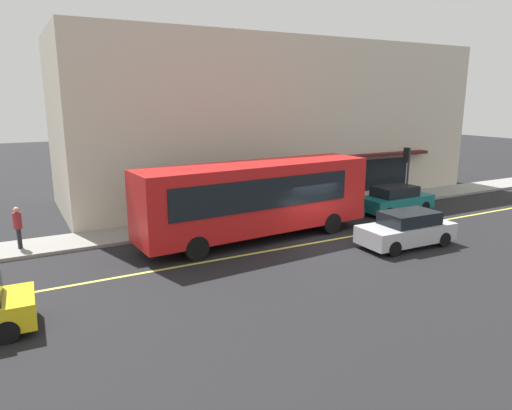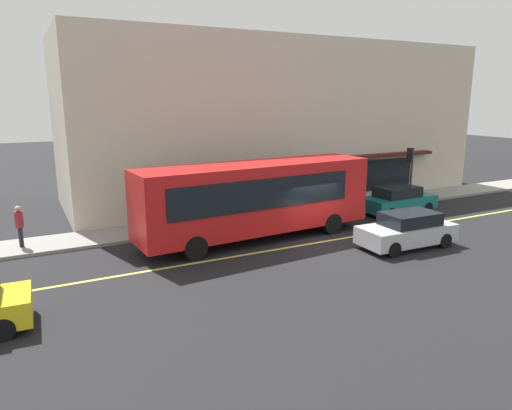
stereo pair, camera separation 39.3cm
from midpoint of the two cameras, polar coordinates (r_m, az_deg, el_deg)
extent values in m
plane|color=black|center=(21.12, 7.51, -4.49)|extent=(120.00, 120.00, 0.00)
cube|color=gray|center=(25.15, 0.86, -1.36)|extent=(80.00, 2.48, 0.15)
cube|color=#D8D14C|center=(21.11, 7.51, -4.48)|extent=(36.00, 0.16, 0.01)
cube|color=beige|center=(31.01, 1.50, 10.34)|extent=(26.45, 8.75, 9.76)
cube|color=#4C1919|center=(27.29, 6.34, 5.53)|extent=(18.52, 0.70, 0.20)
cube|color=black|center=(27.67, 6.01, 2.91)|extent=(15.87, 0.08, 2.00)
cube|color=red|center=(20.81, -0.50, 1.06)|extent=(11.15, 3.25, 3.00)
cube|color=black|center=(24.02, 10.63, 3.31)|extent=(0.26, 2.10, 1.80)
cube|color=black|center=(21.67, -2.95, 2.49)|extent=(8.78, 0.66, 1.32)
cube|color=black|center=(19.53, 0.71, 1.34)|extent=(8.78, 0.66, 1.32)
cube|color=#0CF259|center=(23.93, 10.85, 5.43)|extent=(0.21, 1.90, 0.36)
cube|color=#2D2D33|center=(24.40, 10.65, -0.40)|extent=(0.32, 2.41, 0.40)
cylinder|color=black|center=(24.01, 5.23, -1.05)|extent=(1.02, 0.37, 1.00)
cylinder|color=black|center=(22.32, 8.76, -2.23)|extent=(1.02, 0.37, 1.00)
cylinder|color=black|center=(20.63, -10.53, -3.57)|extent=(1.02, 0.37, 1.00)
cylinder|color=black|center=(18.64, -7.92, -5.28)|extent=(1.02, 0.37, 1.00)
cylinder|color=#2D2D33|center=(30.11, 17.81, 3.66)|extent=(0.12, 0.12, 3.20)
cube|color=black|center=(30.10, 17.69, 5.88)|extent=(0.30, 0.30, 0.90)
sphere|color=red|center=(30.19, 17.49, 6.43)|extent=(0.18, 0.18, 0.18)
sphere|color=orange|center=(30.22, 17.46, 5.92)|extent=(0.18, 0.18, 0.18)
sphere|color=green|center=(30.25, 17.42, 5.42)|extent=(0.18, 0.18, 0.18)
cube|color=#B7BABF|center=(21.17, 17.44, -3.27)|extent=(4.35, 1.92, 0.75)
cube|color=black|center=(21.10, 17.85, -1.52)|extent=(2.45, 1.58, 0.55)
cylinder|color=black|center=(19.73, 16.05, -5.18)|extent=(0.65, 0.24, 0.64)
cylinder|color=black|center=(20.90, 13.02, -3.99)|extent=(0.65, 0.24, 0.64)
cylinder|color=black|center=(21.70, 21.60, -3.95)|extent=(0.65, 0.24, 0.64)
cylinder|color=black|center=(22.77, 18.54, -2.94)|extent=(0.65, 0.24, 0.64)
cylinder|color=black|center=(14.30, -29.01, -13.47)|extent=(0.65, 0.24, 0.64)
cylinder|color=black|center=(15.80, -28.78, -10.95)|extent=(0.65, 0.24, 0.64)
cube|color=#14666B|center=(27.20, 16.44, 0.33)|extent=(4.36, 1.96, 0.75)
cube|color=black|center=(26.96, 16.31, 1.65)|extent=(2.46, 1.60, 0.55)
cylinder|color=black|center=(28.82, 17.16, 0.42)|extent=(0.65, 0.24, 0.64)
cylinder|color=black|center=(27.78, 19.64, -0.22)|extent=(0.65, 0.24, 0.64)
cylinder|color=black|center=(26.83, 13.05, -0.24)|extent=(0.65, 0.24, 0.64)
cylinder|color=black|center=(25.70, 15.55, -0.96)|extent=(0.65, 0.24, 0.64)
cylinder|color=black|center=(28.11, 11.31, 0.93)|extent=(0.18, 0.18, 0.81)
cylinder|color=#3F3F47|center=(27.97, 11.37, 2.39)|extent=(0.34, 0.34, 0.64)
sphere|color=tan|center=(27.89, 11.41, 3.27)|extent=(0.23, 0.23, 0.23)
cylinder|color=black|center=(21.91, -27.54, -3.67)|extent=(0.18, 0.18, 0.86)
cylinder|color=maroon|center=(21.72, -27.75, -1.71)|extent=(0.34, 0.34, 0.68)
sphere|color=tan|center=(21.62, -27.88, -0.53)|extent=(0.24, 0.24, 0.24)
camera|label=1|loc=(0.20, -90.54, -0.12)|focal=32.53mm
camera|label=2|loc=(0.20, 89.46, 0.12)|focal=32.53mm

